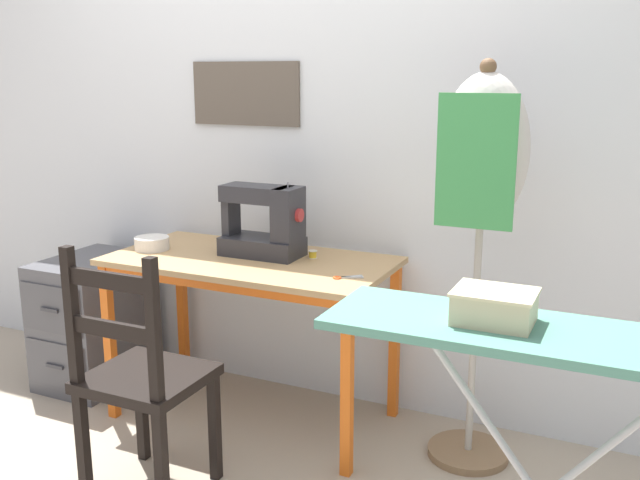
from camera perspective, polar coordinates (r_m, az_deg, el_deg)
ground_plane at (r=3.07m, az=-8.29°, el=-16.06°), size 14.00×14.00×0.00m
wall_back at (r=3.27m, az=-2.47°, el=9.37°), size 10.00×0.07×2.55m
sewing_table at (r=3.05m, az=-5.70°, el=-3.01°), size 1.20×0.61×0.73m
sewing_machine at (r=3.04m, az=-4.31°, el=1.34°), size 0.36×0.19×0.33m
fabric_bowl at (r=3.25m, az=-13.30°, el=-0.23°), size 0.15×0.15×0.06m
scissors at (r=2.74m, az=1.87°, el=-3.01°), size 0.11×0.09×0.01m
thread_spool_near_machine at (r=3.02m, az=-0.59°, el=-1.15°), size 0.04×0.04×0.03m
wooden_chair at (r=2.62m, az=-14.09°, el=-10.78°), size 0.40×0.38×0.94m
filing_cabinet at (r=3.69m, az=-17.63°, el=-6.13°), size 0.38×0.54×0.62m
dress_form at (r=2.67m, az=12.86°, el=5.14°), size 0.33×0.32×1.55m
ironing_board at (r=1.84m, az=18.08°, el=-8.54°), size 1.13×0.33×0.89m
storage_box at (r=1.84m, az=13.78°, el=-5.19°), size 0.20×0.16×0.08m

